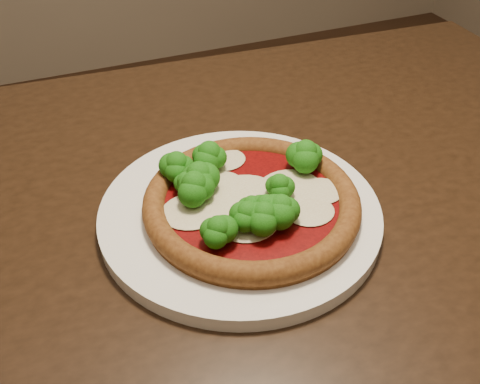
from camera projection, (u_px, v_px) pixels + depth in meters
name	position (u px, v px, depth m)	size (l,w,h in m)	color
dining_table	(268.00, 243.00, 0.75)	(1.20, 0.88, 0.75)	black
plate	(240.00, 212.00, 0.64)	(0.33, 0.33, 0.02)	white
pizza	(247.00, 198.00, 0.62)	(0.25, 0.25, 0.06)	brown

